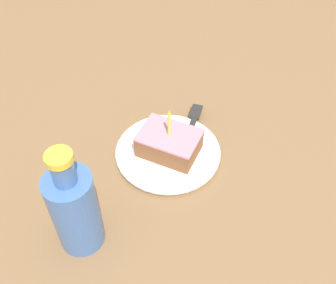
{
  "coord_description": "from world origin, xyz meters",
  "views": [
    {
      "loc": [
        0.48,
        0.2,
        0.62
      ],
      "look_at": [
        -0.02,
        -0.03,
        0.04
      ],
      "focal_mm": 42.0,
      "sensor_mm": 36.0,
      "label": 1
    }
  ],
  "objects": [
    {
      "name": "cake_slice",
      "position": [
        -0.01,
        -0.02,
        0.04
      ],
      "size": [
        0.09,
        0.12,
        0.12
      ],
      "color": "brown",
      "rests_on": "plate"
    },
    {
      "name": "ground_plane",
      "position": [
        0.0,
        0.0,
        -0.02
      ],
      "size": [
        2.4,
        2.4,
        0.04
      ],
      "color": "brown",
      "rests_on": "ground"
    },
    {
      "name": "bottle",
      "position": [
        0.22,
        -0.08,
        0.09
      ],
      "size": [
        0.08,
        0.08,
        0.22
      ],
      "color": "#3F66A5",
      "rests_on": "ground_plane"
    },
    {
      "name": "fork",
      "position": [
        -0.09,
        -0.01,
        0.02
      ],
      "size": [
        0.19,
        0.05,
        0.0
      ],
      "color": "#262626",
      "rests_on": "plate"
    },
    {
      "name": "plate",
      "position": [
        -0.02,
        -0.03,
        0.01
      ],
      "size": [
        0.22,
        0.22,
        0.02
      ],
      "color": "white",
      "rests_on": "ground_plane"
    }
  ]
}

